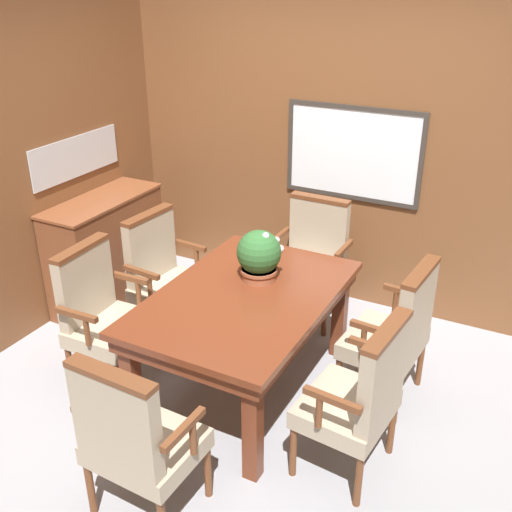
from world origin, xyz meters
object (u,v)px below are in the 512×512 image
chair_head_far (313,255)px  dining_table (245,307)px  chair_right_near (361,395)px  chair_head_near (135,436)px  potted_plant (259,256)px  chair_right_far (396,330)px  sideboard_cabinet (107,251)px  chair_left_far (163,273)px  chair_left_near (101,311)px

chair_head_far → dining_table: bearing=-89.3°
dining_table → chair_right_near: chair_right_near is taller
chair_head_near → potted_plant: 1.44m
chair_right_far → chair_head_far: bearing=-126.0°
chair_right_near → chair_head_far: bearing=-143.4°
chair_head_near → dining_table: bearing=-87.0°
chair_head_near → sideboard_cabinet: (-1.62, 1.70, -0.06)m
chair_right_far → chair_left_far: bearing=-84.1°
chair_left_near → chair_head_near: (0.93, -0.84, 0.00)m
potted_plant → chair_head_far: bearing=89.0°
chair_left_near → chair_right_near: same height
chair_head_far → sideboard_cabinet: chair_head_far is taller
chair_right_far → dining_table: bearing=-63.2°
chair_head_near → sideboard_cabinet: size_ratio=0.91×
dining_table → potted_plant: size_ratio=4.49×
chair_left_far → dining_table: bearing=-105.5°
dining_table → chair_head_near: chair_head_near is taller
dining_table → chair_head_far: 1.13m
chair_right_near → sideboard_cabinet: (-2.49, 0.89, -0.06)m
dining_table → chair_left_near: chair_left_near is taller
dining_table → chair_right_near: (0.89, -0.35, -0.11)m
sideboard_cabinet → chair_left_far: bearing=-16.1°
chair_right_far → chair_right_near: same height
chair_head_far → chair_head_near: size_ratio=1.00×
chair_left_far → chair_right_near: size_ratio=1.00×
chair_head_near → chair_left_far: bearing=-57.1°
dining_table → chair_right_far: bearing=22.0°
chair_right_near → chair_head_near: bearing=-41.6°
chair_head_far → chair_right_far: (0.89, -0.76, 0.00)m
chair_left_near → chair_head_near: size_ratio=1.00×
chair_left_far → potted_plant: bearing=-91.9°
chair_right_near → potted_plant: size_ratio=2.83×
dining_table → chair_right_near: 0.97m
chair_right_far → chair_right_near: size_ratio=1.00×
chair_right_far → chair_right_near: (0.01, -0.71, 0.00)m
chair_head_near → potted_plant: potted_plant is taller
dining_table → potted_plant: potted_plant is taller
chair_left_near → chair_head_near: 1.26m
chair_left_near → dining_table: bearing=-72.4°
chair_head_far → chair_head_near: same height
chair_left_far → sideboard_cabinet: 0.76m
dining_table → chair_right_far: (0.89, 0.36, -0.11)m
chair_head_far → chair_right_near: bearing=-58.1°
dining_table → chair_head_near: size_ratio=1.59×
chair_head_far → chair_left_near: 1.71m
chair_left_far → chair_right_far: 1.76m
chair_left_far → chair_left_near: same height
potted_plant → chair_right_far: bearing=8.6°
chair_right_far → sideboard_cabinet: size_ratio=0.91×
chair_right_far → chair_left_near: same height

